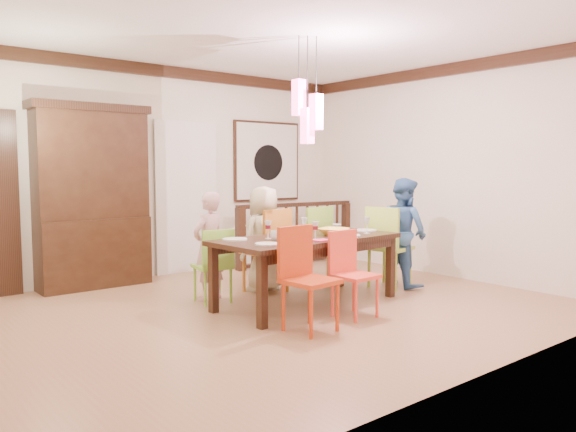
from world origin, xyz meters
TOP-DOWN VIEW (x-y plane):
  - floor at (0.00, 0.00)m, footprint 6.00×6.00m
  - ceiling at (0.00, 0.00)m, footprint 6.00×6.00m
  - wall_back at (0.00, 2.50)m, footprint 6.00×0.00m
  - wall_right at (3.00, 0.00)m, footprint 0.00×5.00m
  - crown_molding at (0.00, 0.00)m, footprint 6.00×5.00m
  - white_doorway at (0.35, 2.46)m, footprint 0.97×0.05m
  - painting at (1.80, 2.46)m, footprint 1.25×0.06m
  - pendant_cluster at (0.43, -0.09)m, footprint 0.27×0.21m
  - dining_table at (0.43, -0.09)m, footprint 2.15×1.07m
  - chair_far_left at (-0.33, 0.65)m, footprint 0.42×0.42m
  - chair_far_mid at (0.44, 0.68)m, footprint 0.52×0.52m
  - chair_far_right at (1.11, 0.68)m, footprint 0.50×0.50m
  - chair_near_left at (-0.21, -0.88)m, footprint 0.47×0.47m
  - chair_near_mid at (0.46, -0.80)m, footprint 0.40×0.40m
  - chair_end_right at (1.83, -0.06)m, footprint 0.54×0.54m
  - china_hutch at (-1.07, 2.30)m, footprint 1.45×0.46m
  - balustrade at (1.99, 1.95)m, footprint 2.12×0.28m
  - person_far_left at (-0.29, 0.78)m, footprint 0.51×0.41m
  - person_far_mid at (0.46, 0.74)m, footprint 0.67×0.48m
  - person_end_right at (2.01, -0.13)m, footprint 0.62×0.75m
  - serving_bowl at (0.75, -0.18)m, footprint 0.42×0.42m
  - small_bowl at (0.18, -0.09)m, footprint 0.22×0.22m
  - cup_left at (-0.05, -0.18)m, footprint 0.17×0.17m
  - cup_right at (1.01, 0.05)m, footprint 0.11×0.11m
  - plate_far_left at (-0.34, 0.18)m, footprint 0.26×0.26m
  - plate_far_mid at (0.43, 0.16)m, footprint 0.26×0.26m
  - plate_far_right at (1.10, 0.18)m, footprint 0.26×0.26m
  - plate_near_left at (-0.29, -0.33)m, footprint 0.26×0.26m
  - plate_near_mid at (0.82, -0.34)m, footprint 0.26×0.26m
  - plate_end_right at (1.34, -0.11)m, footprint 0.26×0.26m
  - wine_glass_a at (-0.00, 0.04)m, footprint 0.08×0.08m
  - wine_glass_b at (0.54, 0.09)m, footprint 0.08×0.08m
  - wine_glass_c at (0.33, -0.34)m, footprint 0.08×0.08m
  - wine_glass_d at (1.15, -0.30)m, footprint 0.08×0.08m
  - napkin at (0.31, -0.46)m, footprint 0.18×0.14m

SIDE VIEW (x-z plane):
  - floor at x=0.00m, z-range 0.00..0.00m
  - chair_far_left at x=-0.33m, z-range 0.06..0.89m
  - chair_near_mid at x=0.46m, z-range 0.06..0.93m
  - balustrade at x=1.99m, z-range 0.02..0.98m
  - chair_near_left at x=-0.21m, z-range 0.07..1.03m
  - chair_far_right at x=1.11m, z-range 0.07..1.09m
  - chair_far_mid at x=0.44m, z-range 0.07..1.09m
  - chair_end_right at x=1.83m, z-range 0.07..1.09m
  - person_far_left at x=-0.29m, z-range 0.00..1.23m
  - person_far_mid at x=0.46m, z-range 0.00..1.28m
  - dining_table at x=0.43m, z-range 0.29..1.04m
  - person_end_right at x=2.01m, z-range 0.00..1.37m
  - plate_far_left at x=-0.34m, z-range 0.75..0.76m
  - plate_far_mid at x=0.43m, z-range 0.75..0.76m
  - plate_far_right at x=1.10m, z-range 0.75..0.76m
  - plate_near_left at x=-0.29m, z-range 0.75..0.76m
  - plate_near_mid at x=0.82m, z-range 0.75..0.76m
  - plate_end_right at x=1.34m, z-range 0.75..0.76m
  - napkin at x=0.31m, z-range 0.75..0.76m
  - small_bowl at x=0.18m, z-range 0.75..0.82m
  - serving_bowl at x=0.75m, z-range 0.75..0.83m
  - cup_right at x=1.01m, z-range 0.75..0.84m
  - cup_left at x=-0.05m, z-range 0.75..0.86m
  - wine_glass_a at x=0.00m, z-range 0.75..0.94m
  - wine_glass_b at x=0.54m, z-range 0.75..0.94m
  - wine_glass_c at x=0.33m, z-range 0.75..0.94m
  - wine_glass_d at x=1.15m, z-range 0.75..0.94m
  - white_doorway at x=0.35m, z-range -0.06..2.16m
  - china_hutch at x=-1.07m, z-range 0.00..2.29m
  - wall_back at x=0.00m, z-range -1.55..4.45m
  - wall_right at x=3.00m, z-range -1.05..3.95m
  - painting at x=1.80m, z-range 0.97..2.22m
  - pendant_cluster at x=0.43m, z-range 1.54..2.68m
  - crown_molding at x=0.00m, z-range 2.74..2.90m
  - ceiling at x=0.00m, z-range 2.90..2.90m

